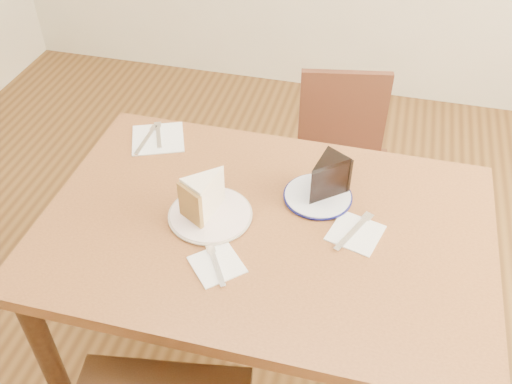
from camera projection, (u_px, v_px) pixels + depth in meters
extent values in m
plane|color=#462C12|center=(263.00, 375.00, 2.02)|extent=(4.00, 4.00, 0.00)
cube|color=brown|center=(265.00, 229.00, 1.54)|extent=(1.20, 0.80, 0.04)
cylinder|color=black|center=(53.00, 370.00, 1.64)|extent=(0.06, 0.06, 0.71)
cylinder|color=black|center=(145.00, 212.00, 2.13)|extent=(0.06, 0.06, 0.71)
cylinder|color=black|center=(442.00, 266.00, 1.93)|extent=(0.06, 0.06, 0.71)
cube|color=#361910|center=(340.00, 182.00, 2.16)|extent=(0.46, 0.46, 0.04)
cylinder|color=#361910|center=(372.00, 198.00, 2.42)|extent=(0.04, 0.04, 0.40)
cylinder|color=#361910|center=(294.00, 194.00, 2.44)|extent=(0.04, 0.04, 0.40)
cylinder|color=#361910|center=(380.00, 256.00, 2.18)|extent=(0.04, 0.04, 0.40)
cylinder|color=#361910|center=(293.00, 251.00, 2.19)|extent=(0.04, 0.04, 0.40)
cube|color=#361910|center=(343.00, 113.00, 2.17)|extent=(0.33, 0.09, 0.35)
cylinder|color=white|center=(210.00, 215.00, 1.54)|extent=(0.22, 0.22, 0.01)
cylinder|color=white|center=(318.00, 196.00, 1.60)|extent=(0.18, 0.18, 0.01)
cube|color=white|center=(217.00, 265.00, 1.41)|extent=(0.16, 0.16, 0.00)
cube|color=white|center=(355.00, 233.00, 1.50)|extent=(0.16, 0.16, 0.00)
cube|color=white|center=(158.00, 139.00, 1.81)|extent=(0.21, 0.21, 0.00)
cube|color=silver|center=(216.00, 266.00, 1.41)|extent=(0.09, 0.13, 0.00)
cube|color=silver|center=(353.00, 231.00, 1.49)|extent=(0.09, 0.16, 0.00)
cube|color=silver|center=(158.00, 135.00, 1.82)|extent=(0.07, 0.13, 0.00)
cube|color=silver|center=(146.00, 140.00, 1.80)|extent=(0.01, 0.16, 0.00)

